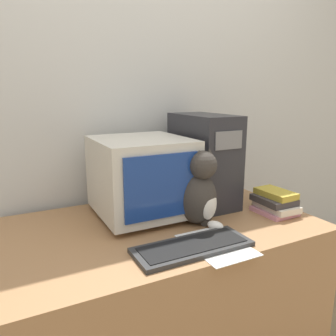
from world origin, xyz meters
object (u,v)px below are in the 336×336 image
object	(u,v)px
computer_tower	(203,160)
book_stack	(275,202)
keyboard	(193,247)
pen	(160,243)
crt_monitor	(142,176)
cat	(199,192)

from	to	relation	value
computer_tower	book_stack	distance (m)	0.42
keyboard	pen	world-z (taller)	keyboard
crt_monitor	pen	size ratio (longest dim) A/B	3.38
crt_monitor	cat	size ratio (longest dim) A/B	1.30
book_stack	pen	distance (m)	0.66
cat	computer_tower	bearing A→B (deg)	33.48
computer_tower	keyboard	world-z (taller)	computer_tower
crt_monitor	keyboard	world-z (taller)	crt_monitor
computer_tower	pen	world-z (taller)	computer_tower
keyboard	cat	xyz separation A→B (m)	(0.15, 0.20, 0.14)
cat	book_stack	size ratio (longest dim) A/B	1.59
book_stack	pen	size ratio (longest dim) A/B	1.63
keyboard	book_stack	world-z (taller)	book_stack
crt_monitor	pen	world-z (taller)	crt_monitor
computer_tower	book_stack	size ratio (longest dim) A/B	2.17
computer_tower	cat	size ratio (longest dim) A/B	1.37
cat	book_stack	distance (m)	0.42
crt_monitor	computer_tower	size ratio (longest dim) A/B	0.95
crt_monitor	cat	bearing A→B (deg)	-48.85
cat	book_stack	xyz separation A→B (m)	(0.41, -0.06, -0.09)
computer_tower	book_stack	bearing A→B (deg)	-51.99
keyboard	book_stack	distance (m)	0.58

